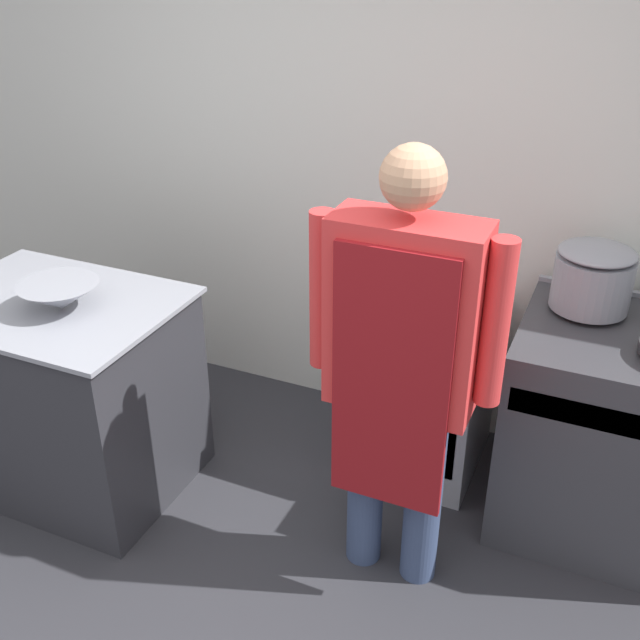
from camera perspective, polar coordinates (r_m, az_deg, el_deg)
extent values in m
cube|color=silver|center=(3.49, 5.14, 12.38)|extent=(8.00, 0.05, 2.70)
cube|color=#2D2D33|center=(3.50, -18.61, -5.44)|extent=(0.99, 0.74, 0.88)
cube|color=gray|center=(3.28, -19.81, 1.16)|extent=(1.03, 0.77, 0.02)
cube|color=#38383D|center=(3.31, 21.29, -7.91)|extent=(0.82, 0.74, 0.91)
cube|color=gray|center=(2.85, 21.70, -7.12)|extent=(0.75, 0.03, 0.10)
cube|color=gray|center=(3.39, 23.14, 1.80)|extent=(0.82, 0.03, 0.02)
cube|color=silver|center=(3.50, 7.85, -5.07)|extent=(0.56, 0.61, 0.79)
cube|color=silver|center=(3.24, 6.36, -7.14)|extent=(0.48, 0.02, 0.55)
cylinder|color=#38476B|center=(2.95, 3.53, -11.98)|extent=(0.14, 0.14, 0.79)
cylinder|color=#38476B|center=(2.90, 7.89, -13.08)|extent=(0.14, 0.14, 0.79)
cube|color=red|center=(2.51, 6.47, 0.30)|extent=(0.51, 0.22, 0.68)
cube|color=maroon|center=(2.51, 5.35, -5.02)|extent=(0.41, 0.02, 0.98)
cylinder|color=red|center=(2.59, 0.17, 2.23)|extent=(0.09, 0.09, 0.58)
cylinder|color=red|center=(2.44, 13.24, -0.34)|extent=(0.09, 0.09, 0.58)
sphere|color=tan|center=(2.33, 7.11, 10.74)|extent=(0.21, 0.21, 0.21)
cone|color=gray|center=(3.18, -19.20, 1.73)|extent=(0.33, 0.33, 0.11)
cylinder|color=gray|center=(3.14, 20.02, 2.70)|extent=(0.31, 0.31, 0.22)
ellipsoid|color=gray|center=(3.09, 20.40, 4.86)|extent=(0.30, 0.30, 0.05)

